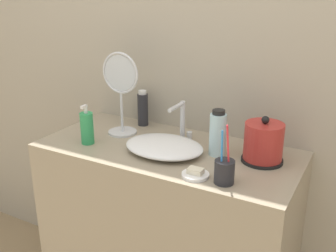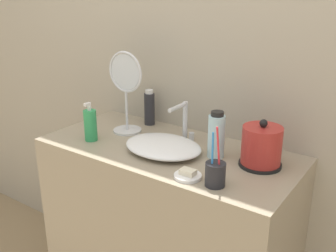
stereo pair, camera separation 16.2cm
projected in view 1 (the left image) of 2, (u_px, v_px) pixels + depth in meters
wall_back at (197, 49)px, 1.76m from camera, size 6.00×0.04×2.60m
vanity_counter at (168, 239)px, 1.82m from camera, size 1.10×0.51×0.92m
sink_basin at (164, 146)px, 1.61m from camera, size 0.33×0.26×0.05m
faucet at (182, 119)px, 1.71m from camera, size 0.06×0.13×0.18m
electric_kettle at (263, 144)px, 1.51m from camera, size 0.16×0.16×0.19m
toothbrush_cup at (224, 171)px, 1.36m from camera, size 0.07×0.07×0.22m
lotion_bottle at (87, 128)px, 1.69m from camera, size 0.06×0.06×0.17m
shampoo_bottle at (218, 133)px, 1.57m from camera, size 0.07×0.07×0.19m
mouthwash_bottle at (143, 109)px, 1.91m from camera, size 0.05×0.05×0.17m
soap_dish at (195, 174)px, 1.41m from camera, size 0.10×0.10×0.03m
vanity_mirror at (121, 89)px, 1.76m from camera, size 0.19×0.13×0.38m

